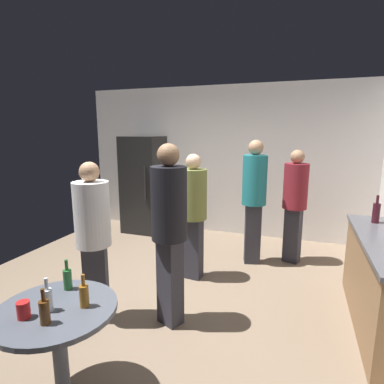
{
  "coord_description": "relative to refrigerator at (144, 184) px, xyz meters",
  "views": [
    {
      "loc": [
        1.4,
        -2.98,
        1.89
      ],
      "look_at": [
        0.08,
        0.74,
        1.12
      ],
      "focal_mm": 29.11,
      "sensor_mm": 36.0,
      "label": 1
    }
  ],
  "objects": [
    {
      "name": "wall_back",
      "position": [
        1.4,
        0.43,
        0.45
      ],
      "size": [
        5.32,
        0.06,
        2.7
      ],
      "primitive_type": "cube",
      "color": "silver",
      "rests_on": "ground_plane"
    },
    {
      "name": "person_in_teal_shirt",
      "position": [
        2.19,
        -0.84,
        0.15
      ],
      "size": [
        0.41,
        0.41,
        1.78
      ],
      "rotation": [
        0.0,
        0.0,
        -1.32
      ],
      "color": "#2D2D38",
      "rests_on": "ground_plane"
    },
    {
      "name": "wine_bottle_on_counter",
      "position": [
        3.6,
        -1.39,
        0.12
      ],
      "size": [
        0.08,
        0.08,
        0.31
      ],
      "color": "#3F141E",
      "rests_on": "kitchen_counter"
    },
    {
      "name": "plastic_cup_red",
      "position": [
        1.21,
        -3.86,
        -0.11
      ],
      "size": [
        0.08,
        0.08,
        0.11
      ],
      "primitive_type": "cylinder",
      "color": "red",
      "rests_on": "foreground_table"
    },
    {
      "name": "person_in_white_shirt",
      "position": [
        0.93,
        -2.77,
        0.04
      ],
      "size": [
        0.45,
        0.45,
        1.61
      ],
      "rotation": [
        0.0,
        0.0,
        -1.13
      ],
      "color": "#2D2D38",
      "rests_on": "ground_plane"
    },
    {
      "name": "beer_bottle_brown",
      "position": [
        1.38,
        -3.86,
        -0.08
      ],
      "size": [
        0.06,
        0.06,
        0.23
      ],
      "color": "#593314",
      "rests_on": "foreground_table"
    },
    {
      "name": "beer_bottle_amber",
      "position": [
        1.48,
        -3.62,
        -0.08
      ],
      "size": [
        0.06,
        0.06,
        0.23
      ],
      "color": "#8C5919",
      "rests_on": "foreground_table"
    },
    {
      "name": "refrigerator",
      "position": [
        0.0,
        0.0,
        0.0
      ],
      "size": [
        0.7,
        0.68,
        1.8
      ],
      "color": "black",
      "rests_on": "ground_plane"
    },
    {
      "name": "foreground_table",
      "position": [
        1.31,
        -3.7,
        -0.27
      ],
      "size": [
        0.8,
        0.8,
        0.73
      ],
      "color": "#4C515B",
      "rests_on": "ground_plane"
    },
    {
      "name": "person_in_black_shirt",
      "position": [
        1.65,
        -2.58,
        0.15
      ],
      "size": [
        0.45,
        0.45,
        1.79
      ],
      "rotation": [
        0.0,
        0.0,
        -2.0
      ],
      "color": "#2D2D38",
      "rests_on": "ground_plane"
    },
    {
      "name": "person_in_olive_shirt",
      "position": [
        1.54,
        -1.57,
        0.05
      ],
      "size": [
        0.37,
        0.37,
        1.62
      ],
      "rotation": [
        0.0,
        0.0,
        -1.66
      ],
      "color": "#2D2D38",
      "rests_on": "ground_plane"
    },
    {
      "name": "ground_plane",
      "position": [
        1.4,
        -2.2,
        -0.95
      ],
      "size": [
        5.2,
        5.2,
        0.1
      ],
      "primitive_type": "cube",
      "color": "#7A6651"
    },
    {
      "name": "person_in_maroon_shirt",
      "position": [
        2.74,
        -0.61,
        0.06
      ],
      "size": [
        0.43,
        0.43,
        1.64
      ],
      "rotation": [
        0.0,
        0.0,
        -1.88
      ],
      "color": "#2D2D38",
      "rests_on": "ground_plane"
    },
    {
      "name": "beer_bottle_green",
      "position": [
        1.21,
        -3.47,
        -0.08
      ],
      "size": [
        0.06,
        0.06,
        0.23
      ],
      "color": "#26662D",
      "rests_on": "foreground_table"
    },
    {
      "name": "beer_bottle_clear",
      "position": [
        1.29,
        -3.74,
        -0.08
      ],
      "size": [
        0.06,
        0.06,
        0.23
      ],
      "color": "silver",
      "rests_on": "foreground_table"
    }
  ]
}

